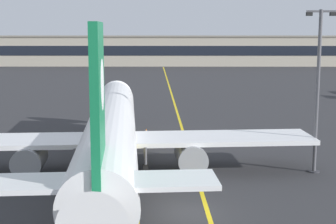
# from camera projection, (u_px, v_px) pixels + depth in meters

# --- Properties ---
(ground_plane) EXTENTS (400.00, 400.00, 0.00)m
(ground_plane) POSITION_uv_depth(u_px,v_px,m) (190.00, 213.00, 32.35)
(ground_plane) COLOR #2D2D30
(taxiway_centreline) EXTENTS (7.03, 179.89, 0.01)m
(taxiway_centreline) POSITION_uv_depth(u_px,v_px,m) (181.00, 124.00, 61.95)
(taxiway_centreline) COLOR yellow
(taxiway_centreline) RESTS_ON ground
(airliner_foreground) EXTENTS (32.28, 41.53, 11.65)m
(airliner_foreground) POSITION_uv_depth(u_px,v_px,m) (111.00, 133.00, 40.18)
(airliner_foreground) COLOR white
(airliner_foreground) RESTS_ON ground
(apron_lamp_post) EXTENTS (2.24, 0.90, 12.74)m
(apron_lamp_post) POSITION_uv_depth(u_px,v_px,m) (318.00, 89.00, 40.49)
(apron_lamp_post) COLOR #515156
(apron_lamp_post) RESTS_ON ground
(safety_cone_by_nose_gear) EXTENTS (0.44, 0.44, 0.55)m
(safety_cone_by_nose_gear) POSITION_uv_depth(u_px,v_px,m) (146.00, 131.00, 56.50)
(safety_cone_by_nose_gear) COLOR orange
(safety_cone_by_nose_gear) RESTS_ON ground
(terminal_building) EXTENTS (144.85, 12.40, 8.86)m
(terminal_building) POSITION_uv_depth(u_px,v_px,m) (162.00, 50.00, 157.56)
(terminal_building) COLOR #B2A893
(terminal_building) RESTS_ON ground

